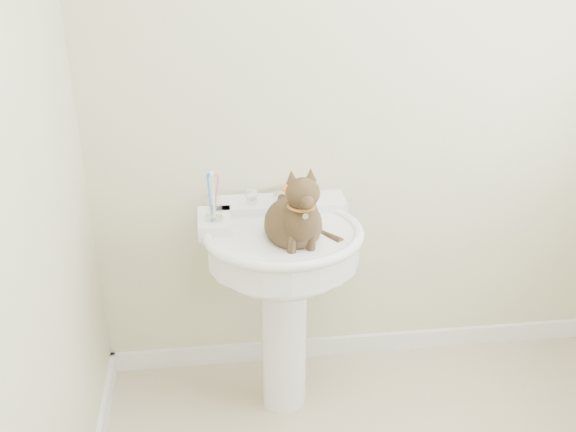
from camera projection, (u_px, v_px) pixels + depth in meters
name	position (u px, v px, depth m)	size (l,w,h in m)	color
wall_back	(371.00, 84.00, 2.55)	(2.20, 0.00, 2.50)	beige
baseboard_back	(357.00, 344.00, 3.08)	(2.20, 0.02, 0.09)	white
pedestal_sink	(283.00, 265.00, 2.52)	(0.61, 0.59, 0.83)	white
faucet	(279.00, 195.00, 2.55)	(0.28, 0.12, 0.14)	silver
soap_bar	(294.00, 191.00, 2.65)	(0.09, 0.06, 0.03)	orange
toothbrush_cup	(214.00, 208.00, 2.43)	(0.07, 0.07, 0.19)	silver
cat	(295.00, 220.00, 2.35)	(0.23, 0.29, 0.42)	#49371D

